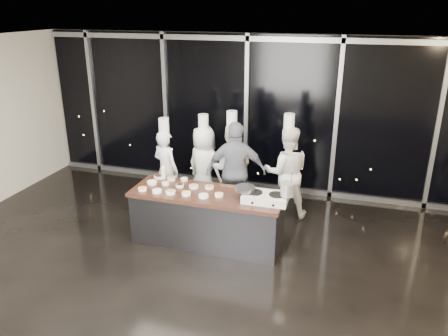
% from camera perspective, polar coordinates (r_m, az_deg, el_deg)
% --- Properties ---
extents(ground, '(9.00, 9.00, 0.00)m').
position_cam_1_polar(ground, '(6.68, -4.72, -13.29)').
color(ground, black).
rests_on(ground, ground).
extents(room_shell, '(9.02, 7.02, 3.21)m').
position_cam_1_polar(room_shell, '(5.68, -3.72, 5.52)').
color(room_shell, beige).
rests_on(room_shell, ground).
extents(window_wall, '(8.90, 0.11, 3.20)m').
position_cam_1_polar(window_wall, '(9.07, 3.00, 7.06)').
color(window_wall, black).
rests_on(window_wall, ground).
extents(demo_counter, '(2.46, 0.86, 0.90)m').
position_cam_1_polar(demo_counter, '(7.18, -2.18, -6.48)').
color(demo_counter, '#333338').
rests_on(demo_counter, ground).
extents(stove, '(0.69, 0.45, 0.14)m').
position_cam_1_polar(stove, '(6.69, 5.44, -3.84)').
color(stove, silver).
rests_on(stove, demo_counter).
extents(frying_pan, '(0.56, 0.33, 0.05)m').
position_cam_1_polar(frying_pan, '(6.72, 2.68, -2.68)').
color(frying_pan, gray).
rests_on(frying_pan, stove).
extents(stock_pot, '(0.21, 0.21, 0.21)m').
position_cam_1_polar(stock_pot, '(6.56, 8.29, -2.75)').
color(stock_pot, silver).
rests_on(stock_pot, stove).
extents(prep_bowls, '(1.39, 0.74, 0.05)m').
position_cam_1_polar(prep_bowls, '(7.18, -6.19, -2.44)').
color(prep_bowls, white).
rests_on(prep_bowls, demo_counter).
extents(squeeze_bottle, '(0.07, 0.07, 0.26)m').
position_cam_1_polar(squeeze_bottle, '(7.55, -7.93, -0.50)').
color(squeeze_bottle, white).
rests_on(squeeze_bottle, demo_counter).
extents(chef_far_left, '(0.66, 0.56, 1.78)m').
position_cam_1_polar(chef_far_left, '(8.32, -7.58, -0.11)').
color(chef_far_left, white).
rests_on(chef_far_left, ground).
extents(chef_left, '(0.92, 0.77, 1.82)m').
position_cam_1_polar(chef_left, '(8.38, -2.62, 0.27)').
color(chef_left, white).
rests_on(chef_left, ground).
extents(chef_center, '(0.93, 0.78, 1.94)m').
position_cam_1_polar(chef_center, '(8.13, 0.99, 0.06)').
color(chef_center, white).
rests_on(chef_center, ground).
extents(guest, '(1.15, 0.72, 1.83)m').
position_cam_1_polar(guest, '(7.80, 1.56, -0.50)').
color(guest, '#141F37').
rests_on(guest, ground).
extents(chef_right, '(0.97, 0.83, 1.94)m').
position_cam_1_polar(chef_right, '(8.01, 8.16, -0.48)').
color(chef_right, white).
rests_on(chef_right, ground).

